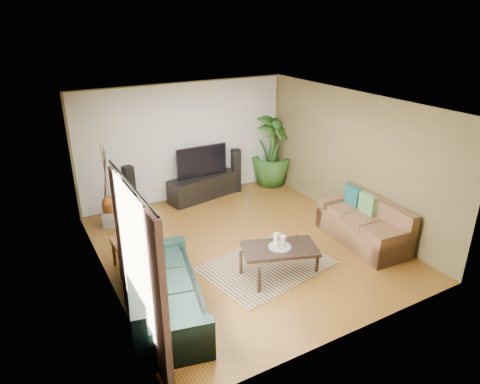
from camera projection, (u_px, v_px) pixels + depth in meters
floor at (245, 247)px, 8.08m from camera, size 5.50×5.50×0.00m
ceiling at (246, 104)px, 7.03m from camera, size 5.50×5.50×0.00m
wall_back at (185, 142)px, 9.77m from camera, size 5.00×0.00×5.00m
wall_front at (355, 250)px, 5.35m from camera, size 5.00×0.00×5.00m
wall_left at (102, 210)px, 6.43m from camera, size 0.00×5.50×5.50m
wall_right at (352, 158)px, 8.68m from camera, size 0.00×5.50×5.50m
backwall_panel at (186, 142)px, 9.76m from camera, size 4.90×0.00×4.90m
window_pane at (134, 255)px, 5.13m from camera, size 0.00×1.80×1.80m
curtain_near at (160, 305)px, 4.65m from camera, size 0.08×0.35×2.20m
curtain_far at (123, 245)px, 5.85m from camera, size 0.08×0.35×2.20m
curtain_rod at (130, 185)px, 4.80m from camera, size 0.03×1.90×0.03m
sofa_left at (164, 287)px, 6.17m from camera, size 1.47×2.47×0.85m
sofa_right at (363, 222)px, 8.10m from camera, size 0.99×1.92×0.85m
area_rug at (267, 266)px, 7.47m from camera, size 2.36×1.86×0.01m
coffee_table at (279, 260)px, 7.17m from camera, size 1.38×1.05×0.50m
candle_tray at (280, 247)px, 7.07m from camera, size 0.38×0.38×0.02m
candle_tall at (276, 240)px, 7.01m from camera, size 0.08×0.08×0.25m
candle_mid at (283, 242)px, 7.01m from camera, size 0.08×0.08×0.19m
candle_short at (281, 240)px, 7.11m from camera, size 0.08×0.08×0.16m
tv_stand at (203, 187)px, 10.11m from camera, size 1.73×0.79×0.56m
television at (202, 161)px, 9.86m from camera, size 1.22×0.07×0.72m
speaker_left at (130, 190)px, 9.23m from camera, size 0.24×0.26×1.09m
speaker_right at (236, 170)px, 10.41m from camera, size 0.22×0.24×1.06m
potted_plant at (272, 150)px, 10.71m from camera, size 1.32×1.32×1.79m
plant_pot at (271, 179)px, 11.01m from camera, size 0.33×0.33×0.26m
pedestal at (111, 218)px, 8.83m from camera, size 0.39×0.39×0.31m
vase at (109, 205)px, 8.72m from camera, size 0.29×0.29×0.40m
side_table at (130, 254)px, 7.31m from camera, size 0.53×0.53×0.55m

